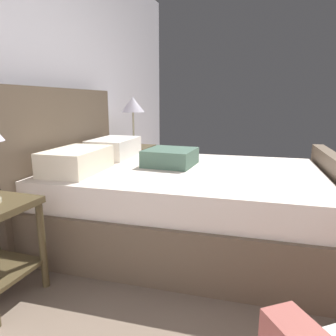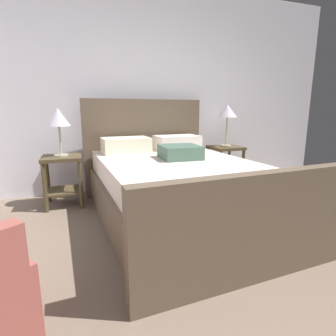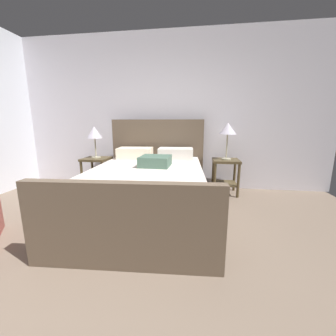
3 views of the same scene
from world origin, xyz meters
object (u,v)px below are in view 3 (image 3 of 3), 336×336
object	(u,v)px
nightstand_right	(225,171)
nightstand_left	(97,169)
bed	(148,187)
table_lamp_right	(228,130)
table_lamp_left	(94,133)

from	to	relation	value
nightstand_right	nightstand_left	xyz separation A→B (m)	(-2.27, -0.13, 0.00)
bed	nightstand_right	size ratio (longest dim) A/B	4.08
table_lamp_right	bed	bearing A→B (deg)	-140.80
bed	table_lamp_left	world-z (taller)	bed
nightstand_right	table_lamp_left	size ratio (longest dim) A/B	1.09
nightstand_right	table_lamp_right	distance (m)	0.69
table_lamp_right	nightstand_left	world-z (taller)	table_lamp_right
bed	table_lamp_left	size ratio (longest dim) A/B	4.43
nightstand_right	nightstand_left	distance (m)	2.28
table_lamp_left	nightstand_left	bearing A→B (deg)	-63.43
table_lamp_right	table_lamp_left	bearing A→B (deg)	-176.64
nightstand_left	table_lamp_right	bearing A→B (deg)	3.36
nightstand_right	table_lamp_left	bearing A→B (deg)	-176.64
table_lamp_left	table_lamp_right	bearing A→B (deg)	3.36
nightstand_right	table_lamp_left	distance (m)	2.36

